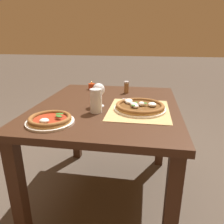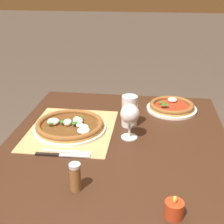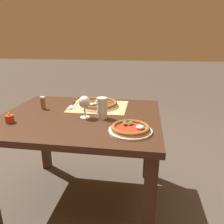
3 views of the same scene
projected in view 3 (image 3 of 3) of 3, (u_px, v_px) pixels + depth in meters
ground_plane at (84, 199)px, 1.80m from camera, size 24.00×24.00×0.00m
dining_table at (81, 129)px, 1.60m from camera, size 1.13×0.94×0.74m
paper_placemat at (99, 107)px, 1.75m from camera, size 0.45×0.37×0.00m
pizza_near at (98, 104)px, 1.75m from camera, size 0.32×0.32×0.05m
pizza_far at (131, 129)px, 1.28m from camera, size 0.26×0.26×0.05m
wine_glass at (85, 103)px, 1.48m from camera, size 0.08×0.08×0.16m
pint_glass at (102, 108)px, 1.48m from camera, size 0.07×0.07×0.15m
fork at (74, 106)px, 1.75m from camera, size 0.02×0.20×0.00m
knife at (71, 106)px, 1.76m from camera, size 0.03×0.22×0.01m
votive_candle at (10, 119)px, 1.42m from camera, size 0.06×0.06×0.07m
pepper_shaker at (43, 103)px, 1.68m from camera, size 0.04×0.04×0.10m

